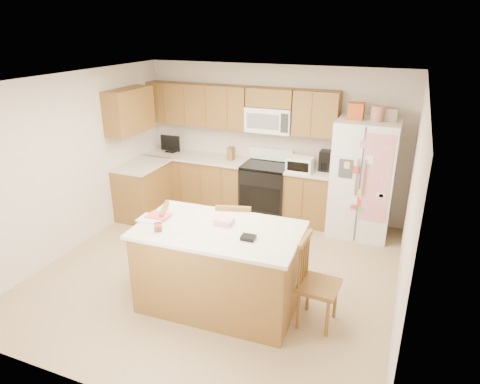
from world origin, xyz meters
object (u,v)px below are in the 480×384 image
at_px(refrigerator, 363,177).
at_px(windsor_chair_left, 155,248).
at_px(island, 219,267).
at_px(windsor_chair_right, 316,285).
at_px(windsor_chair_back, 235,241).
at_px(stove, 266,189).

distance_m(refrigerator, windsor_chair_left, 3.30).
height_order(refrigerator, windsor_chair_left, refrigerator).
bearing_deg(refrigerator, island, -116.19).
relative_size(refrigerator, windsor_chair_right, 1.98).
height_order(windsor_chair_left, windsor_chair_right, windsor_chair_left).
distance_m(refrigerator, windsor_chair_right, 2.50).
bearing_deg(island, windsor_chair_back, 96.57).
xyz_separation_m(windsor_chair_back, windsor_chair_right, (1.18, -0.56, -0.01)).
relative_size(stove, windsor_chair_right, 1.10).
relative_size(stove, island, 0.60).
bearing_deg(stove, windsor_chair_left, -103.77).
xyz_separation_m(refrigerator, windsor_chair_back, (-1.33, -1.90, -0.42)).
height_order(refrigerator, windsor_chair_right, refrigerator).
relative_size(refrigerator, windsor_chair_back, 1.93).
distance_m(stove, refrigerator, 1.63).
height_order(stove, refrigerator, refrigerator).
xyz_separation_m(refrigerator, island, (-1.25, -2.55, -0.42)).
distance_m(stove, island, 2.63).
xyz_separation_m(stove, windsor_chair_left, (-0.61, -2.51, 0.03)).
bearing_deg(windsor_chair_right, island, -175.11).
distance_m(stove, windsor_chair_back, 1.98).
bearing_deg(island, stove, 96.92).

